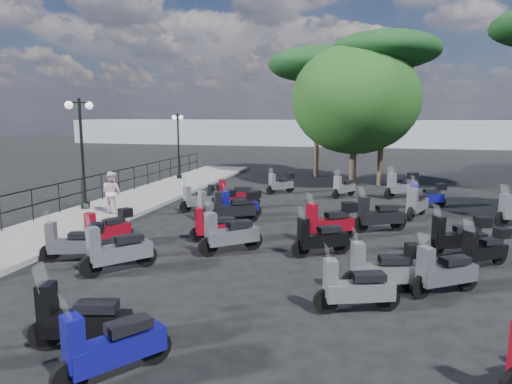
% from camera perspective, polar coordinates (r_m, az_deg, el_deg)
% --- Properties ---
extents(ground, '(120.00, 120.00, 0.00)m').
position_cam_1_polar(ground, '(12.89, -0.55, -7.01)').
color(ground, black).
rests_on(ground, ground).
extents(sidewalk, '(3.00, 30.00, 0.15)m').
position_cam_1_polar(sidewalk, '(18.14, -18.31, -2.35)').
color(sidewalk, slate).
rests_on(sidewalk, ground).
extents(railing, '(0.04, 26.04, 1.10)m').
position_cam_1_polar(railing, '(18.56, -22.16, 0.27)').
color(railing, black).
rests_on(railing, sidewalk).
extents(lamp_post_1, '(0.51, 1.20, 4.14)m').
position_cam_1_polar(lamp_post_1, '(18.34, -20.94, 5.32)').
color(lamp_post_1, black).
rests_on(lamp_post_1, sidewalk).
extents(lamp_post_2, '(0.29, 1.07, 3.61)m').
position_cam_1_polar(lamp_post_2, '(25.84, -9.69, 6.23)').
color(lamp_post_2, black).
rests_on(lamp_post_2, sidewalk).
extents(pedestrian_far, '(0.86, 0.74, 1.53)m').
position_cam_1_polar(pedestrian_far, '(17.32, -17.59, -0.04)').
color(pedestrian_far, beige).
rests_on(pedestrian_far, sidewalk).
extents(scooter_1, '(1.58, 0.78, 1.31)m').
position_cam_1_polar(scooter_1, '(12.50, -21.84, -5.90)').
color(scooter_1, black).
rests_on(scooter_1, ground).
extents(scooter_2, '(0.95, 1.49, 1.30)m').
position_cam_1_polar(scooter_2, '(13.73, -18.02, -4.34)').
color(scooter_2, black).
rests_on(scooter_2, ground).
extents(scooter_3, '(1.62, 1.07, 1.42)m').
position_cam_1_polar(scooter_3, '(15.67, -2.70, -1.98)').
color(scooter_3, black).
rests_on(scooter_3, ground).
extents(scooter_4, '(1.25, 1.30, 1.31)m').
position_cam_1_polar(scooter_4, '(16.46, -5.04, -1.61)').
color(scooter_4, black).
rests_on(scooter_4, ground).
extents(scooter_5, '(1.78, 0.90, 1.49)m').
position_cam_1_polar(scooter_5, '(18.10, -2.57, -0.47)').
color(scooter_5, black).
rests_on(scooter_5, ground).
extents(scooter_6, '(1.12, 1.50, 1.40)m').
position_cam_1_polar(scooter_6, '(7.01, -17.65, -18.07)').
color(scooter_6, black).
rests_on(scooter_6, ground).
extents(scooter_7, '(1.75, 0.69, 1.41)m').
position_cam_1_polar(scooter_7, '(7.94, -21.09, -14.83)').
color(scooter_7, black).
rests_on(scooter_7, ground).
extents(scooter_8, '(1.28, 1.52, 1.49)m').
position_cam_1_polar(scooter_8, '(11.30, -16.99, -7.11)').
color(scooter_8, black).
rests_on(scooter_8, ground).
extents(scooter_9, '(1.61, 0.64, 1.30)m').
position_cam_1_polar(scooter_9, '(13.37, -5.04, -4.42)').
color(scooter_9, black).
rests_on(scooter_9, ground).
extents(scooter_10, '(1.47, 1.03, 1.31)m').
position_cam_1_polar(scooter_10, '(16.39, -2.00, -1.61)').
color(scooter_10, black).
rests_on(scooter_10, ground).
extents(scooter_11, '(1.18, 1.24, 1.24)m').
position_cam_1_polar(scooter_11, '(21.57, 3.14, 1.04)').
color(scooter_11, black).
rests_on(scooter_11, ground).
extents(scooter_13, '(1.72, 0.78, 1.40)m').
position_cam_1_polar(scooter_13, '(9.96, 15.77, -9.26)').
color(scooter_13, black).
rests_on(scooter_13, ground).
extents(scooter_14, '(1.47, 1.32, 1.49)m').
position_cam_1_polar(scooter_14, '(12.29, -3.33, -5.35)').
color(scooter_14, black).
rests_on(scooter_14, ground).
extents(scooter_15, '(1.49, 1.02, 1.35)m').
position_cam_1_polar(scooter_15, '(12.18, 8.02, -5.80)').
color(scooter_15, black).
rests_on(scooter_15, ground).
extents(scooter_16, '(1.69, 1.01, 1.46)m').
position_cam_1_polar(scooter_16, '(15.01, 15.06, -2.94)').
color(scooter_16, black).
rests_on(scooter_16, ground).
extents(scooter_17, '(0.96, 1.43, 1.29)m').
position_cam_1_polar(scooter_17, '(20.92, 10.88, 0.55)').
color(scooter_17, black).
rests_on(scooter_17, ground).
extents(scooter_19, '(1.61, 0.79, 1.33)m').
position_cam_1_polar(scooter_19, '(8.94, 12.27, -11.76)').
color(scooter_19, black).
rests_on(scooter_19, ground).
extents(scooter_20, '(1.32, 1.04, 1.23)m').
position_cam_1_polar(scooter_20, '(12.49, 26.65, -6.39)').
color(scooter_20, black).
rests_on(scooter_20, ground).
extents(scooter_21, '(1.61, 1.17, 1.46)m').
position_cam_1_polar(scooter_21, '(13.70, 9.21, -3.74)').
color(scooter_21, black).
rests_on(scooter_21, ground).
extents(scooter_22, '(0.92, 1.73, 1.46)m').
position_cam_1_polar(scooter_22, '(17.39, 19.44, -1.47)').
color(scooter_22, black).
rests_on(scooter_22, ground).
extents(scooter_23, '(1.58, 0.80, 1.31)m').
position_cam_1_polar(scooter_23, '(19.39, 20.55, -0.47)').
color(scooter_23, black).
rests_on(scooter_23, ground).
extents(scooter_26, '(1.47, 1.07, 1.36)m').
position_cam_1_polar(scooter_26, '(10.30, 22.44, -9.32)').
color(scooter_26, black).
rests_on(scooter_26, ground).
extents(scooter_27, '(1.69, 0.83, 1.40)m').
position_cam_1_polar(scooter_27, '(13.15, 24.00, -5.14)').
color(scooter_27, black).
rests_on(scooter_27, ground).
extents(scooter_29, '(1.51, 1.33, 1.47)m').
position_cam_1_polar(scooter_29, '(21.37, 17.74, 0.74)').
color(scooter_29, black).
rests_on(scooter_29, ground).
extents(scooter_30, '(1.25, 1.30, 1.31)m').
position_cam_1_polar(scooter_30, '(17.73, -7.01, -0.82)').
color(scooter_30, black).
rests_on(scooter_30, ground).
extents(broadleaf_tree, '(6.58, 6.58, 7.25)m').
position_cam_1_polar(broadleaf_tree, '(24.32, 12.29, 11.22)').
color(broadleaf_tree, '#38281E').
rests_on(broadleaf_tree, ground).
extents(pine_0, '(5.56, 5.56, 7.88)m').
position_cam_1_polar(pine_0, '(25.05, 15.84, 16.59)').
color(pine_0, '#38281E').
rests_on(pine_0, ground).
extents(pine_2, '(5.89, 5.89, 7.59)m').
position_cam_1_polar(pine_2, '(27.69, 7.79, 15.45)').
color(pine_2, '#38281E').
rests_on(pine_2, ground).
extents(distant_hills, '(70.00, 8.00, 3.00)m').
position_cam_1_polar(distant_hills, '(57.07, 11.07, 7.27)').
color(distant_hills, gray).
rests_on(distant_hills, ground).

